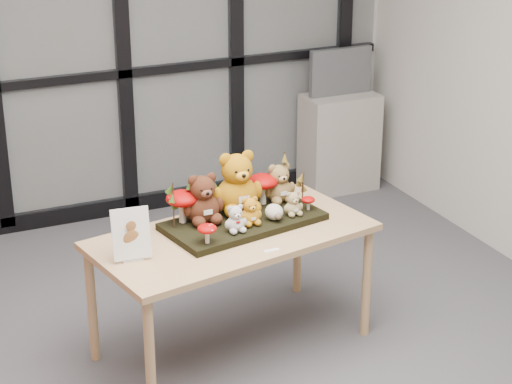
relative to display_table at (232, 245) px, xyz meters
name	(u,v)px	position (x,y,z in m)	size (l,w,h in m)	color
room_shell	(181,75)	(-0.41, -0.42, 1.06)	(5.00, 5.00, 5.00)	beige
glass_partition	(56,27)	(-0.41, 2.05, 0.80)	(4.90, 0.06, 2.78)	#2D383F
display_table	(232,245)	(0.00, 0.00, 0.00)	(1.57, 0.99, 0.68)	tan
diorama_tray	(243,221)	(0.10, 0.07, 0.09)	(0.84, 0.42, 0.04)	black
bear_pooh_yellow	(237,179)	(0.11, 0.19, 0.29)	(0.29, 0.26, 0.37)	#AD6F0B
bear_brown_medium	(202,195)	(-0.11, 0.13, 0.25)	(0.22, 0.20, 0.29)	#442011
bear_tan_back	(279,180)	(0.38, 0.22, 0.23)	(0.19, 0.17, 0.24)	olive
bear_small_yellow	(250,209)	(0.10, -0.01, 0.19)	(0.13, 0.12, 0.17)	#BE7A14
bear_white_bow	(235,217)	(-0.01, -0.06, 0.18)	(0.12, 0.11, 0.16)	beige
bear_beige_small	(293,202)	(0.36, 0.01, 0.18)	(0.11, 0.10, 0.15)	#A08B59
plush_cream_hedgehog	(274,211)	(0.24, -0.01, 0.15)	(0.07, 0.07, 0.10)	beige
mushroom_back_left	(182,205)	(-0.21, 0.16, 0.20)	(0.17, 0.17, 0.19)	#930504
mushroom_back_right	(263,188)	(0.28, 0.22, 0.20)	(0.17, 0.17, 0.19)	#930504
mushroom_front_left	(207,233)	(-0.19, -0.13, 0.16)	(0.10, 0.10, 0.11)	#930504
mushroom_front_right	(308,203)	(0.47, 0.04, 0.14)	(0.07, 0.07, 0.08)	#930504
sprig_green_far_left	(173,206)	(-0.28, 0.11, 0.23)	(0.05, 0.05, 0.25)	#1C370C
sprig_green_mid_left	(189,200)	(-0.17, 0.18, 0.22)	(0.05, 0.05, 0.22)	#1C370C
sprig_dry_far_right	(284,176)	(0.41, 0.23, 0.24)	(0.05, 0.05, 0.28)	brown
sprig_dry_mid_right	(303,188)	(0.48, 0.13, 0.20)	(0.05, 0.05, 0.18)	brown
sprig_green_centre	(214,197)	(-0.01, 0.22, 0.19)	(0.05, 0.05, 0.17)	#1C370C
sign_holder	(131,237)	(-0.57, -0.09, 0.19)	(0.19, 0.08, 0.27)	silver
label_card	(272,250)	(0.10, -0.28, 0.07)	(0.08, 0.03, 0.00)	white
cabinet	(339,142)	(1.67, 1.84, -0.24)	(0.57, 0.33, 0.76)	gray
monitor	(340,72)	(1.67, 1.86, 0.32)	(0.50, 0.05, 0.36)	#4F5256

